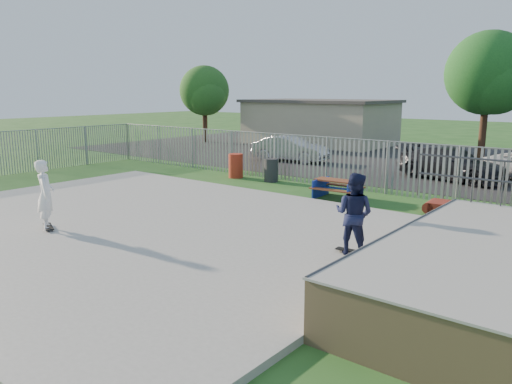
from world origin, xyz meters
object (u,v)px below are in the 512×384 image
Objects in this scene: picnic_table at (337,189)px; trash_bin_red at (236,166)px; skater_navy at (354,214)px; car_dark at (452,164)px; trash_bin_grey at (271,170)px; skater_white at (46,195)px; tree_left at (204,91)px; funbox at (460,209)px; car_silver at (290,149)px; tree_mid at (488,73)px.

picnic_table is 1.60× the size of trash_bin_red.
car_dark is at bearing -85.69° from skater_navy.
skater_white reaches higher than trash_bin_grey.
tree_left is at bearing 143.42° from picnic_table.
tree_left is (-22.22, 11.28, 3.65)m from funbox.
trash_bin_grey is 0.52× the size of skater_white.
funbox is 10.06m from trash_bin_red.
tree_left is (-14.05, 10.31, 3.33)m from trash_bin_grey.
skater_navy is at bearing -42.39° from trash_bin_grey.
tree_left reaches higher than car_silver.
funbox is at bearing -0.37° from picnic_table.
skater_navy is at bearing -123.56° from skater_white.
car_silver is 2.23× the size of skater_navy.
tree_left is (-11.15, 4.73, 3.11)m from car_silver.
skater_white reaches higher than funbox.
car_dark is 2.57× the size of skater_navy.
tree_mid is (5.01, 13.16, 4.28)m from trash_bin_grey.
tree_mid is at bearing 69.16° from trash_bin_grey.
car_dark is 0.85× the size of tree_left.
tree_mid reaches higher than trash_bin_grey.
tree_left reaches higher than trash_bin_grey.
skater_white reaches higher than car_silver.
car_dark is 8.97m from tree_mid.
car_dark is at bearing -100.41° from car_silver.
skater_white is (-4.90, -23.34, -3.68)m from tree_mid.
skater_navy and skater_white have the same top height.
tree_mid is (1.08, 14.39, 4.42)m from picnic_table.
trash_bin_grey is 14.72m from tree_mid.
trash_bin_red is at bearing -46.25° from skater_white.
trash_bin_red is 10.21m from skater_white.
picnic_table is 0.35× the size of car_dark.
car_silver is 8.80m from car_dark.
skater_white is at bearing -177.10° from car_silver.
tree_mid is (-0.88, 7.96, 4.05)m from car_dark.
trash_bin_grey is at bearing 5.38° from trash_bin_red.
car_dark reaches higher than car_silver.
picnic_table is 0.93× the size of funbox.
funbox is 0.98× the size of skater_white.
car_dark is (5.89, 5.20, 0.23)m from trash_bin_grey.
tree_mid is at bearing 62.77° from trash_bin_red.
trash_bin_red is 0.57× the size of skater_navy.
tree_mid is at bearing 8.49° from tree_left.
car_silver is 12.51m from tree_left.
trash_bin_red reaches higher than funbox.
funbox is 1.87× the size of trash_bin_grey.
tree_left is (-17.98, 11.54, 3.48)m from picnic_table.
car_silver reaches higher than trash_bin_grey.
funbox is 12.28m from skater_white.
car_silver is at bearing 117.41° from trash_bin_grey.
tree_mid is at bearing 19.06° from car_dark.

